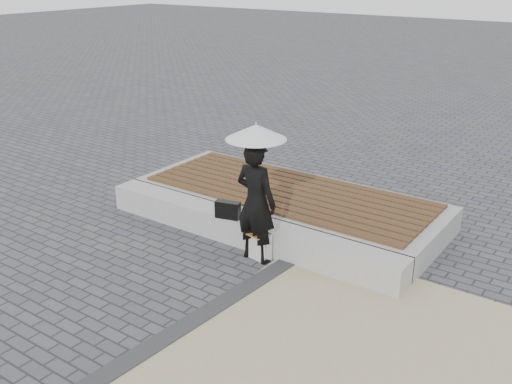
% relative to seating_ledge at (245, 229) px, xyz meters
% --- Properties ---
extents(ground, '(80.00, 80.00, 0.00)m').
position_rel_seating_ledge_xyz_m(ground, '(0.00, -1.60, -0.20)').
color(ground, '#47464B').
rests_on(ground, ground).
extents(edging_band, '(0.61, 5.20, 0.04)m').
position_rel_seating_ledge_xyz_m(edging_band, '(0.75, -2.10, -0.18)').
color(edging_band, '#303032').
rests_on(edging_band, ground).
extents(seating_ledge, '(5.00, 0.45, 0.40)m').
position_rel_seating_ledge_xyz_m(seating_ledge, '(0.00, 0.00, 0.00)').
color(seating_ledge, '#ABABA6').
rests_on(seating_ledge, ground).
extents(timber_platform, '(5.00, 2.00, 0.40)m').
position_rel_seating_ledge_xyz_m(timber_platform, '(0.00, 1.20, 0.00)').
color(timber_platform, gray).
rests_on(timber_platform, ground).
extents(timber_decking, '(4.60, 1.80, 0.04)m').
position_rel_seating_ledge_xyz_m(timber_decking, '(0.00, 1.20, 0.22)').
color(timber_decking, brown).
rests_on(timber_decking, timber_platform).
extents(woman, '(0.64, 0.44, 1.71)m').
position_rel_seating_ledge_xyz_m(woman, '(0.44, -0.34, 0.65)').
color(woman, black).
rests_on(woman, ground).
extents(parasol, '(0.80, 0.80, 1.03)m').
position_rel_seating_ledge_xyz_m(parasol, '(0.44, -0.34, 1.63)').
color(parasol, '#A8A8AC').
rests_on(parasol, ground).
extents(handbag, '(0.38, 0.22, 0.26)m').
position_rel_seating_ledge_xyz_m(handbag, '(-0.18, -0.17, 0.33)').
color(handbag, black).
rests_on(handbag, seating_ledge).
extents(canvas_tote, '(0.39, 0.20, 0.39)m').
position_rel_seating_ledge_xyz_m(canvas_tote, '(0.47, -0.31, -0.01)').
color(canvas_tote, silver).
rests_on(canvas_tote, ground).
extents(magazine, '(0.33, 0.27, 0.01)m').
position_rel_seating_ledge_xyz_m(magazine, '(0.47, -0.36, 0.19)').
color(magazine, '#F1453D').
rests_on(magazine, canvas_tote).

